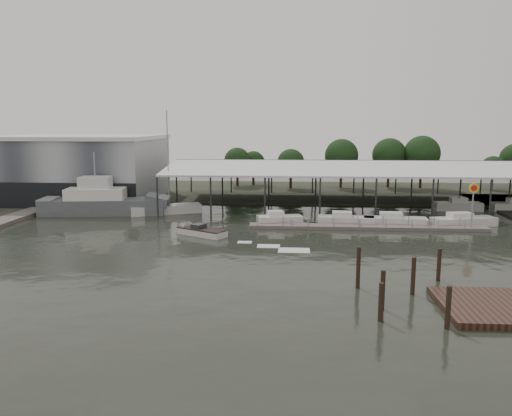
# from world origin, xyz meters

# --- Properties ---
(ground) EXTENTS (200.00, 200.00, 0.00)m
(ground) POSITION_xyz_m (0.00, 0.00, 0.00)
(ground) COLOR #242921
(ground) RESTS_ON ground
(land_strip_far) EXTENTS (140.00, 30.00, 0.30)m
(land_strip_far) POSITION_xyz_m (0.00, 42.00, 0.10)
(land_strip_far) COLOR #383F2F
(land_strip_far) RESTS_ON ground
(land_strip_west) EXTENTS (20.00, 40.00, 0.30)m
(land_strip_west) POSITION_xyz_m (-40.00, 30.00, 0.10)
(land_strip_west) COLOR #383F2F
(land_strip_west) RESTS_ON ground
(storage_warehouse) EXTENTS (24.50, 20.50, 10.50)m
(storage_warehouse) POSITION_xyz_m (-28.00, 29.94, 5.29)
(storage_warehouse) COLOR #A2A6AC
(storage_warehouse) RESTS_ON ground
(covered_boat_shed) EXTENTS (58.24, 24.00, 6.96)m
(covered_boat_shed) POSITION_xyz_m (17.00, 28.00, 6.13)
(covered_boat_shed) COLOR white
(covered_boat_shed) RESTS_ON ground
(trawler_dock) EXTENTS (3.00, 18.00, 0.50)m
(trawler_dock) POSITION_xyz_m (-30.00, 14.00, 0.25)
(trawler_dock) COLOR slate
(trawler_dock) RESTS_ON ground
(floating_dock) EXTENTS (28.00, 2.00, 1.40)m
(floating_dock) POSITION_xyz_m (15.00, 10.00, 0.20)
(floating_dock) COLOR slate
(floating_dock) RESTS_ON ground
(shell_fuel_sign) EXTENTS (1.10, 0.18, 5.55)m
(shell_fuel_sign) POSITION_xyz_m (27.00, 9.99, 3.93)
(shell_fuel_sign) COLOR gray
(shell_fuel_sign) RESTS_ON ground
(grey_trawler) EXTENTS (17.83, 6.70, 8.84)m
(grey_trawler) POSITION_xyz_m (-19.76, 17.72, 1.58)
(grey_trawler) COLOR #575C60
(grey_trawler) RESTS_ON ground
(white_sailboat) EXTENTS (9.92, 6.15, 14.34)m
(white_sailboat) POSITION_xyz_m (-11.57, 18.57, 0.66)
(white_sailboat) COLOR white
(white_sailboat) RESTS_ON ground
(speedboat_underway) EXTENTS (15.83, 10.08, 2.00)m
(speedboat_underway) POSITION_xyz_m (-4.44, 5.48, 0.39)
(speedboat_underway) COLOR white
(speedboat_underway) RESTS_ON ground
(moored_cruiser_0) EXTENTS (5.85, 3.32, 1.70)m
(moored_cruiser_0) POSITION_xyz_m (4.48, 12.17, 0.61)
(moored_cruiser_0) COLOR white
(moored_cruiser_0) RESTS_ON ground
(moored_cruiser_1) EXTENTS (7.00, 2.86, 1.70)m
(moored_cruiser_1) POSITION_xyz_m (12.67, 12.33, 0.61)
(moored_cruiser_1) COLOR white
(moored_cruiser_1) RESTS_ON ground
(moored_cruiser_2) EXTENTS (7.68, 2.76, 1.70)m
(moored_cruiser_2) POSITION_xyz_m (18.61, 12.22, 0.61)
(moored_cruiser_2) COLOR white
(moored_cruiser_2) RESTS_ON ground
(moored_cruiser_3) EXTENTS (8.23, 4.14, 1.70)m
(moored_cruiser_3) POSITION_xyz_m (26.98, 12.72, 0.61)
(moored_cruiser_3) COLOR white
(moored_cruiser_3) RESTS_ON ground
(mooring_pilings) EXTENTS (6.92, 9.88, 3.79)m
(mooring_pilings) POSITION_xyz_m (13.71, -14.71, 1.08)
(mooring_pilings) COLOR black
(mooring_pilings) RESTS_ON ground
(horizon_tree_line) EXTENTS (65.46, 10.11, 10.18)m
(horizon_tree_line) POSITION_xyz_m (25.16, 47.98, 5.87)
(horizon_tree_line) COLOR black
(horizon_tree_line) RESTS_ON ground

